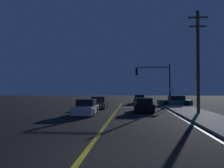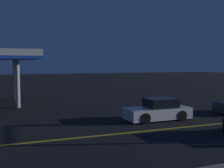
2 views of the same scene
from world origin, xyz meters
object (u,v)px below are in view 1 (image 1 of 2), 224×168
object	(u,v)px
car_lead_oncoming_white	(86,108)
utility_pole_right	(198,60)
car_far_approaching_charcoal	(99,103)
street_sign_corner	(171,94)
car_side_waiting_black	(144,106)
car_following_oncoming_red	(139,100)
car_distant_tail_teal	(175,102)
traffic_signal_near_right	(157,78)

from	to	relation	value
car_lead_oncoming_white	utility_pole_right	distance (m)	10.74
car_far_approaching_charcoal	car_lead_oncoming_white	distance (m)	7.21
car_far_approaching_charcoal	street_sign_corner	bearing A→B (deg)	-176.97
car_lead_oncoming_white	car_side_waiting_black	bearing A→B (deg)	-147.56
car_lead_oncoming_white	car_following_oncoming_red	distance (m)	18.30
car_side_waiting_black	car_lead_oncoming_white	world-z (taller)	same
car_distant_tail_teal	utility_pole_right	xyz separation A→B (m)	(0.20, -10.69, 4.22)
car_far_approaching_charcoal	utility_pole_right	size ratio (longest dim) A/B	0.48
car_distant_tail_teal	traffic_signal_near_right	world-z (taller)	traffic_signal_near_right
utility_pole_right	car_following_oncoming_red	bearing A→B (deg)	106.08
street_sign_corner	car_lead_oncoming_white	bearing A→B (deg)	-137.86
car_side_waiting_black	car_far_approaching_charcoal	bearing A→B (deg)	141.31
car_following_oncoming_red	car_lead_oncoming_white	bearing A→B (deg)	-105.96
car_far_approaching_charcoal	car_distant_tail_teal	distance (m)	10.61
car_side_waiting_black	car_lead_oncoming_white	distance (m)	6.06
traffic_signal_near_right	car_side_waiting_black	bearing A→B (deg)	74.71
car_following_oncoming_red	utility_pole_right	xyz separation A→B (m)	(4.70, -16.30, 4.22)
street_sign_corner	car_far_approaching_charcoal	bearing A→B (deg)	-177.34
car_side_waiting_black	utility_pole_right	bearing A→B (deg)	-23.16
car_lead_oncoming_white	utility_pole_right	world-z (taller)	utility_pole_right
car_far_approaching_charcoal	utility_pole_right	world-z (taller)	utility_pole_right
car_far_approaching_charcoal	street_sign_corner	xyz separation A→B (m)	(8.28, 0.38, 1.07)
utility_pole_right	street_sign_corner	xyz separation A→B (m)	(-1.40, 6.31, -3.15)
car_lead_oncoming_white	utility_pole_right	size ratio (longest dim) A/B	0.45
car_distant_tail_teal	street_sign_corner	xyz separation A→B (m)	(-1.20, -4.38, 1.07)
car_distant_tail_teal	traffic_signal_near_right	size ratio (longest dim) A/B	0.82
car_following_oncoming_red	car_far_approaching_charcoal	bearing A→B (deg)	-115.46
car_lead_oncoming_white	street_sign_corner	distance (m)	11.37
car_side_waiting_black	car_distant_tail_teal	world-z (taller)	same
car_distant_tail_teal	street_sign_corner	distance (m)	4.66
car_distant_tail_teal	utility_pole_right	size ratio (longest dim) A/B	0.48
car_distant_tail_teal	utility_pole_right	distance (m)	11.49
car_following_oncoming_red	utility_pole_right	size ratio (longest dim) A/B	0.47
car_lead_oncoming_white	utility_pole_right	bearing A→B (deg)	-172.58
car_following_oncoming_red	car_side_waiting_black	bearing A→B (deg)	-89.74
car_far_approaching_charcoal	traffic_signal_near_right	bearing A→B (deg)	-155.02
car_side_waiting_black	utility_pole_right	xyz separation A→B (m)	(4.68, -1.97, 4.22)
traffic_signal_near_right	street_sign_corner	bearing A→B (deg)	115.42
street_sign_corner	car_side_waiting_black	bearing A→B (deg)	-127.11
car_far_approaching_charcoal	traffic_signal_near_right	xyz separation A→B (m)	(6.95, 3.18, 3.06)
car_lead_oncoming_white	street_sign_corner	world-z (taller)	street_sign_corner
car_lead_oncoming_white	street_sign_corner	bearing A→B (deg)	-137.92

